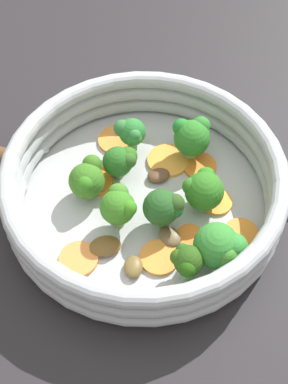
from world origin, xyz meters
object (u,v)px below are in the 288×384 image
object	(u,v)px
carrot_slice_6	(95,181)
broccoli_floret_3	(203,188)
carrot_slice_5	(217,202)
broccoli_floret_2	(121,160)
broccoli_floret_6	(119,206)
mushroom_piece_1	(105,246)
carrot_slice_7	(79,259)
mushroom_piece_3	(170,236)
mushroom_piece_2	(136,267)
carrot_slice_2	(168,161)
broccoli_floret_4	(187,261)
broccoli_floret_5	(88,177)
carrot_slice_8	(190,237)
broccoli_floret_0	(192,136)
broccoli_floret_7	(165,207)
carrot_slice_4	(159,257)
skillet	(144,203)
carrot_slice_3	(241,233)
broccoli_floret_8	(220,247)
carrot_slice_0	(117,140)
broccoli_floret_1	(131,133)
carrot_slice_1	(199,166)
mushroom_piece_0	(159,175)

from	to	relation	value
carrot_slice_6	broccoli_floret_3	bearing A→B (deg)	83.69
carrot_slice_5	broccoli_floret_2	size ratio (longest dim) A/B	0.77
broccoli_floret_6	mushroom_piece_1	bearing A→B (deg)	-16.15
carrot_slice_7	mushroom_piece_3	distance (m)	0.10
mushroom_piece_2	broccoli_floret_2	bearing A→B (deg)	-164.93
carrot_slice_2	broccoli_floret_4	size ratio (longest dim) A/B	1.08
carrot_slice_2	broccoli_floret_5	world-z (taller)	broccoli_floret_5
carrot_slice_8	broccoli_floret_2	bearing A→B (deg)	-131.34
broccoli_floret_0	carrot_slice_2	bearing A→B (deg)	-62.50
broccoli_floret_7	broccoli_floret_4	bearing A→B (deg)	25.03
carrot_slice_4	carrot_slice_5	xyz separation A→B (m)	(-0.08, 0.06, -0.00)
broccoli_floret_2	broccoli_floret_3	xyz separation A→B (m)	(0.03, 0.09, -0.00)
skillet	carrot_slice_3	xyz separation A→B (m)	(0.03, 0.11, 0.01)
broccoli_floret_0	broccoli_floret_5	size ratio (longest dim) A/B	1.12
carrot_slice_5	broccoli_floret_4	bearing A→B (deg)	-16.51
broccoli_floret_0	broccoli_floret_4	size ratio (longest dim) A/B	1.20
carrot_slice_8	broccoli_floret_7	size ratio (longest dim) A/B	0.61
mushroom_piece_3	broccoli_floret_8	bearing A→B (deg)	66.67
broccoli_floret_3	broccoli_floret_4	world-z (taller)	broccoli_floret_3
carrot_slice_0	broccoli_floret_2	world-z (taller)	broccoli_floret_2
carrot_slice_3	mushroom_piece_1	world-z (taller)	mushroom_piece_1
broccoli_floret_2	broccoli_floret_8	xyz separation A→B (m)	(0.10, 0.11, 0.00)
carrot_slice_7	broccoli_floret_6	bearing A→B (deg)	145.30
broccoli_floret_1	mushroom_piece_2	bearing A→B (deg)	9.54
skillet	broccoli_floret_1	size ratio (longest dim) A/B	6.13
broccoli_floret_3	mushroom_piece_3	xyz separation A→B (m)	(0.05, -0.03, -0.02)
broccoli_floret_1	carrot_slice_8	bearing A→B (deg)	34.67
carrot_slice_5	broccoli_floret_5	xyz separation A→B (m)	(0.00, -0.14, 0.02)
carrot_slice_6	carrot_slice_8	distance (m)	0.13
broccoli_floret_1	broccoli_floret_2	world-z (taller)	broccoli_floret_1
broccoli_floret_0	mushroom_piece_1	distance (m)	0.16
broccoli_floret_7	mushroom_piece_1	world-z (taller)	broccoli_floret_7
broccoli_floret_2	broccoli_floret_5	distance (m)	0.04
skillet	carrot_slice_2	world-z (taller)	carrot_slice_2
skillet	carrot_slice_7	size ratio (longest dim) A/B	6.96
carrot_slice_1	carrot_slice_8	world-z (taller)	same
broccoli_floret_3	carrot_slice_6	bearing A→B (deg)	-96.31
broccoli_floret_3	broccoli_floret_8	size ratio (longest dim) A/B	0.91
broccoli_floret_5	mushroom_piece_0	world-z (taller)	broccoli_floret_5
broccoli_floret_2	mushroom_piece_1	size ratio (longest dim) A/B	1.33
carrot_slice_8	broccoli_floret_1	distance (m)	0.14
carrot_slice_4	mushroom_piece_3	xyz separation A→B (m)	(-0.02, 0.01, 0.00)
carrot_slice_8	broccoli_floret_4	distance (m)	0.05
carrot_slice_8	broccoli_floret_6	world-z (taller)	broccoli_floret_6
skillet	broccoli_floret_6	size ratio (longest dim) A/B	5.65
mushroom_piece_2	mushroom_piece_0	bearing A→B (deg)	175.24
broccoli_floret_4	carrot_slice_0	bearing A→B (deg)	-150.47
carrot_slice_2	carrot_slice_5	xyz separation A→B (m)	(0.05, 0.06, -0.00)
mushroom_piece_0	carrot_slice_3	bearing A→B (deg)	56.04
carrot_slice_7	broccoli_floret_8	distance (m)	0.14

